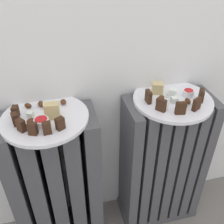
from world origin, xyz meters
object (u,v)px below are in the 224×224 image
(radiator_left, at_px, (57,185))
(radiator_right, at_px, (162,164))
(plate_left, at_px, (45,118))
(jam_bowl_right, at_px, (188,93))
(fork, at_px, (168,101))
(plate_right, at_px, (173,100))
(jam_bowl_left, at_px, (41,122))

(radiator_left, xyz_separation_m, radiator_right, (0.43, 0.00, -0.00))
(plate_left, height_order, jam_bowl_right, jam_bowl_right)
(radiator_right, relative_size, jam_bowl_right, 16.14)
(radiator_left, xyz_separation_m, fork, (0.40, -0.01, 0.32))
(radiator_right, relative_size, plate_right, 2.24)
(plate_right, height_order, jam_bowl_right, jam_bowl_right)
(plate_right, xyz_separation_m, jam_bowl_left, (-0.44, -0.05, 0.02))
(plate_left, xyz_separation_m, jam_bowl_right, (0.49, 0.00, 0.02))
(radiator_right, xyz_separation_m, plate_right, (0.00, 0.00, 0.31))
(radiator_right, distance_m, jam_bowl_left, 0.55)
(plate_left, relative_size, jam_bowl_left, 6.22)
(radiator_left, height_order, jam_bowl_left, jam_bowl_left)
(plate_right, height_order, jam_bowl_left, jam_bowl_left)
(radiator_right, height_order, fork, fork)
(radiator_left, height_order, plate_right, plate_right)
(radiator_left, distance_m, radiator_right, 0.43)
(radiator_right, xyz_separation_m, fork, (-0.02, -0.01, 0.32))
(jam_bowl_left, bearing_deg, radiator_left, 78.89)
(plate_right, bearing_deg, radiator_left, 180.00)
(plate_left, bearing_deg, jam_bowl_right, 0.52)
(jam_bowl_left, distance_m, fork, 0.42)
(radiator_right, distance_m, plate_left, 0.53)
(plate_left, xyz_separation_m, fork, (0.40, -0.01, 0.01))
(jam_bowl_left, relative_size, fork, 0.48)
(plate_right, bearing_deg, plate_left, 180.00)
(jam_bowl_right, bearing_deg, plate_left, -179.48)
(radiator_left, distance_m, plate_right, 0.53)
(radiator_left, relative_size, plate_right, 2.24)
(radiator_right, xyz_separation_m, jam_bowl_right, (0.06, 0.00, 0.33))
(radiator_left, height_order, radiator_right, same)
(plate_right, distance_m, fork, 0.03)
(jam_bowl_left, bearing_deg, radiator_right, 6.00)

